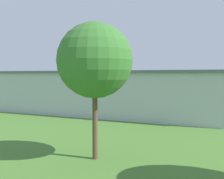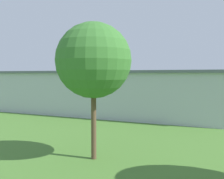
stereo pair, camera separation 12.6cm
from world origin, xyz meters
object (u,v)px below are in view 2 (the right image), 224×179
Objects in this scene: car_green at (52,96)px; person_by_parked_cars at (216,101)px; person_crossing_taxiway at (66,96)px; tree_behind_hangar_right at (93,61)px; person_near_hangar_door at (67,97)px; biplane at (111,86)px; car_yellow at (29,96)px; car_white at (1,95)px; person_at_fence_line at (194,100)px; windsock at (122,78)px; person_walking_on_apron at (74,96)px; hangar at (101,91)px.

car_green reaches higher than person_by_parked_cars.
person_crossing_taxiway is 0.17× the size of tree_behind_hangar_right.
person_near_hangar_door is at bearing 4.47° from person_by_parked_cars.
biplane is at bearing -112.21° from person_crossing_taxiway.
biplane reaches higher than car_yellow.
car_green is 1.01× the size of car_white.
person_near_hangar_door is 2.62m from person_crossing_taxiway.
person_at_fence_line is 4.20m from person_by_parked_cars.
biplane is 56.60m from tree_behind_hangar_right.
windsock is at bearing -44.56° from person_by_parked_cars.
windsock is at bearing -48.35° from person_at_fence_line.
person_walking_on_apron is 32.63m from person_by_parked_cars.
person_at_fence_line is (-31.90, -3.72, 0.02)m from car_green.
person_at_fence_line reaches higher than person_by_parked_cars.
windsock is at bearing -72.10° from tree_behind_hangar_right.
biplane reaches higher than person_at_fence_line.
biplane reaches higher than car_white.
hangar reaches higher than person_by_parked_cars.
car_yellow is at bearing -27.51° from hangar.
car_yellow is 7.42m from car_white.
car_green reaches higher than person_walking_on_apron.
person_near_hangar_door is 32.52m from person_by_parked_cars.
car_yellow is 2.92× the size of person_by_parked_cars.
person_crossing_taxiway is 46.81m from tree_behind_hangar_right.
person_walking_on_apron is (-9.50, -4.84, -0.10)m from car_yellow.
person_at_fence_line is 1.03× the size of person_crossing_taxiway.
hangar is 23.39m from person_crossing_taxiway.
biplane is at bearing -70.73° from hangar.
person_by_parked_cars is 42.40m from windsock.
person_walking_on_apron is (28.44, -0.56, -0.09)m from person_at_fence_line.
car_green is at bearing 10.73° from person_near_hangar_door.
car_green reaches higher than car_white.
person_at_fence_line is at bearing 131.65° from windsock.
person_near_hangar_door reaches higher than car_green.
person_at_fence_line is (-45.23, -5.68, 0.04)m from car_white.
car_yellow is at bearing 51.44° from biplane.
person_near_hangar_door is 1.09× the size of person_walking_on_apron.
biplane is 13.77m from person_walking_on_apron.
person_crossing_taxiway is at bearing -127.81° from car_green.
car_yellow is at bearing 7.36° from person_near_hangar_door.
person_at_fence_line is (-37.93, -4.28, -0.00)m from car_yellow.
hangar reaches higher than car_green.
person_at_fence_line is at bearing -127.38° from hangar.
tree_behind_hangar_right is at bearing 123.98° from person_near_hangar_door.
hangar reaches higher than windsock.
hangar is 34.18m from car_white.
person_crossing_taxiway reaches higher than person_walking_on_apron.
person_at_fence_line reaches higher than car_yellow.
hangar is 9.23× the size of car_white.
car_yellow is 9.76m from person_near_hangar_door.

